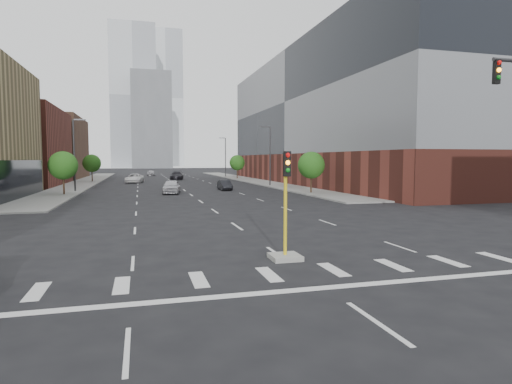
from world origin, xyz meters
name	(u,v)px	position (x,y,z in m)	size (l,w,h in m)	color
ground	(429,358)	(0.00, 0.00, 0.00)	(400.00, 400.00, 0.00)	black
sidewalk_left_far	(86,182)	(-15.00, 74.00, 0.07)	(5.00, 92.00, 0.15)	gray
sidewalk_right_far	(249,180)	(15.00, 74.00, 0.07)	(5.00, 92.00, 0.15)	gray
building_left_far_b	(32,148)	(-27.50, 92.00, 6.50)	(20.00, 24.00, 13.00)	brown
building_right_main	(351,119)	(29.50, 60.00, 11.00)	(24.00, 70.00, 22.00)	brown
tower_left	(134,98)	(-8.00, 220.00, 35.00)	(22.00, 22.00, 70.00)	#B2B7BC
tower_right	(165,100)	(10.00, 260.00, 40.00)	(20.00, 20.00, 80.00)	#B2B7BC
tower_mid	(151,121)	(0.00, 200.00, 22.00)	(18.00, 18.00, 44.00)	slate
median_traffic_signal	(285,236)	(0.00, 8.97, 0.97)	(1.20, 1.20, 4.40)	#999993
streetlight_right_a	(270,153)	(13.41, 55.00, 5.01)	(1.60, 0.22, 9.07)	#2D2D30
streetlight_right_b	(225,155)	(13.41, 90.00, 5.01)	(1.60, 0.22, 9.07)	#2D2D30
streetlight_left	(75,152)	(-13.41, 50.00, 5.01)	(1.60, 0.22, 9.07)	#2D2D30
tree_left_near	(63,166)	(-14.00, 45.00, 3.39)	(3.20, 3.20, 4.85)	#382619
tree_left_far	(92,163)	(-14.00, 75.00, 3.39)	(3.20, 3.20, 4.85)	#382619
tree_right_near	(311,165)	(14.00, 40.00, 3.39)	(3.20, 3.20, 4.85)	#382619
tree_right_far	(237,163)	(14.00, 80.00, 3.39)	(3.20, 3.20, 4.85)	#382619
car_near_left	(171,187)	(-2.04, 44.64, 0.84)	(1.97, 4.91, 1.67)	silver
car_mid_right	(225,185)	(5.25, 48.78, 0.67)	(1.41, 4.04, 1.33)	black
car_far_left	(135,178)	(-6.57, 70.22, 0.79)	(2.61, 5.66, 1.57)	silver
car_deep_right	(177,176)	(1.50, 79.81, 0.85)	(2.38, 5.84, 1.70)	black
car_distant	(151,173)	(-2.98, 102.02, 0.73)	(1.72, 4.27, 1.46)	#B3B3B8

